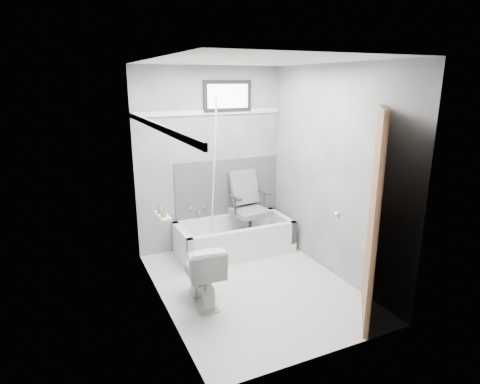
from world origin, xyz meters
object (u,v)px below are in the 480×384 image
toilet (202,272)px  door (420,225)px  office_chair (250,207)px  soap_bottle_a (163,212)px  soap_bottle_b (160,209)px  bathtub (234,237)px

toilet → door: size_ratio=0.34×
toilet → door: (1.60, -1.21, 0.67)m
office_chair → door: size_ratio=0.46×
office_chair → soap_bottle_a: bearing=-156.0°
door → soap_bottle_b: (-1.92, 1.53, -0.04)m
soap_bottle_b → door: bearing=-38.6°
bathtub → soap_bottle_b: 1.51m
bathtub → soap_bottle_b: soap_bottle_b is taller
toilet → soap_bottle_b: soap_bottle_b is taller
door → office_chair: bearing=103.5°
door → soap_bottle_b: door is taller
door → toilet: bearing=143.0°
door → soap_bottle_b: size_ratio=22.84×
door → soap_bottle_a: 2.37m
soap_bottle_a → bathtub: bearing=36.0°
toilet → soap_bottle_a: 0.74m
bathtub → toilet: (-0.81, -1.00, 0.12)m
toilet → soap_bottle_b: bearing=-40.2°
bathtub → office_chair: 0.45m
office_chair → soap_bottle_a: office_chair is taller
bathtub → soap_bottle_b: (-1.13, -0.68, 0.75)m
toilet → door: 2.11m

